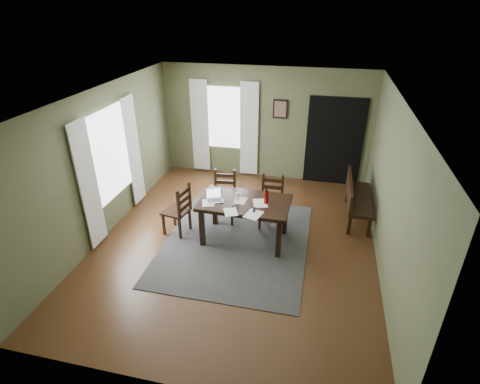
% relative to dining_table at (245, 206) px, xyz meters
% --- Properties ---
extents(ground, '(5.00, 6.00, 0.01)m').
position_rel_dining_table_xyz_m(ground, '(-0.13, -0.13, -0.72)').
color(ground, '#492C16').
extents(room_shell, '(5.02, 6.02, 2.71)m').
position_rel_dining_table_xyz_m(room_shell, '(-0.13, -0.13, 1.09)').
color(room_shell, '#575D3C').
rests_on(room_shell, ground).
extents(rug, '(2.60, 3.20, 0.01)m').
position_rel_dining_table_xyz_m(rug, '(-0.13, -0.13, -0.71)').
color(rug, '#373737').
rests_on(rug, ground).
extents(dining_table, '(1.64, 1.01, 0.81)m').
position_rel_dining_table_xyz_m(dining_table, '(0.00, 0.00, 0.00)').
color(dining_table, black).
rests_on(dining_table, rug).
extents(chair_end, '(0.53, 0.52, 1.02)m').
position_rel_dining_table_xyz_m(chair_end, '(-1.26, -0.07, -0.22)').
color(chair_end, black).
rests_on(chair_end, rug).
extents(chair_back_left, '(0.50, 0.50, 1.03)m').
position_rel_dining_table_xyz_m(chair_back_left, '(-0.56, 0.62, -0.21)').
color(chair_back_left, black).
rests_on(chair_back_left, rug).
extents(chair_back_right, '(0.45, 0.45, 1.02)m').
position_rel_dining_table_xyz_m(chair_back_right, '(0.39, 0.63, -0.22)').
color(chair_back_right, black).
rests_on(chair_back_right, rug).
extents(bench, '(0.48, 1.50, 0.84)m').
position_rel_dining_table_xyz_m(bench, '(2.02, 1.25, -0.21)').
color(bench, black).
rests_on(bench, ground).
extents(laptop, '(0.37, 0.34, 0.20)m').
position_rel_dining_table_xyz_m(laptop, '(-0.55, -0.07, 0.15)').
color(laptop, '#B7B7BC').
rests_on(laptop, dining_table).
extents(computer_mouse, '(0.08, 0.10, 0.03)m').
position_rel_dining_table_xyz_m(computer_mouse, '(-0.17, -0.22, 0.12)').
color(computer_mouse, '#3F3F42').
rests_on(computer_mouse, dining_table).
extents(tv_remote, '(0.06, 0.16, 0.02)m').
position_rel_dining_table_xyz_m(tv_remote, '(0.23, -0.28, 0.11)').
color(tv_remote, black).
rests_on(tv_remote, dining_table).
extents(drinking_glass, '(0.07, 0.07, 0.13)m').
position_rel_dining_table_xyz_m(drinking_glass, '(-0.14, 0.03, 0.17)').
color(drinking_glass, silver).
rests_on(drinking_glass, dining_table).
extents(water_bottle, '(0.11, 0.11, 0.28)m').
position_rel_dining_table_xyz_m(water_bottle, '(0.38, 0.01, 0.23)').
color(water_bottle, '#9A120B').
rests_on(water_bottle, dining_table).
extents(paper_a, '(0.28, 0.32, 0.00)m').
position_rel_dining_table_xyz_m(paper_a, '(-0.62, -0.20, 0.10)').
color(paper_a, white).
rests_on(paper_a, dining_table).
extents(paper_b, '(0.33, 0.38, 0.00)m').
position_rel_dining_table_xyz_m(paper_b, '(0.24, -0.42, 0.10)').
color(paper_b, white).
rests_on(paper_b, dining_table).
extents(paper_c, '(0.21, 0.27, 0.00)m').
position_rel_dining_table_xyz_m(paper_c, '(-0.08, 0.00, 0.10)').
color(paper_c, white).
rests_on(paper_c, dining_table).
extents(paper_d, '(0.32, 0.37, 0.00)m').
position_rel_dining_table_xyz_m(paper_d, '(0.28, -0.01, 0.10)').
color(paper_d, white).
rests_on(paper_d, dining_table).
extents(paper_e, '(0.31, 0.35, 0.00)m').
position_rel_dining_table_xyz_m(paper_e, '(-0.15, -0.43, 0.10)').
color(paper_e, white).
rests_on(paper_e, dining_table).
extents(window_left, '(0.01, 1.30, 1.70)m').
position_rel_dining_table_xyz_m(window_left, '(-2.60, 0.07, 0.73)').
color(window_left, white).
rests_on(window_left, ground).
extents(window_back, '(1.00, 0.01, 1.50)m').
position_rel_dining_table_xyz_m(window_back, '(-1.13, 2.84, 0.73)').
color(window_back, white).
rests_on(window_back, ground).
extents(curtain_left_near, '(0.03, 0.48, 2.30)m').
position_rel_dining_table_xyz_m(curtain_left_near, '(-2.57, -0.75, 0.48)').
color(curtain_left_near, silver).
rests_on(curtain_left_near, ground).
extents(curtain_left_far, '(0.03, 0.48, 2.30)m').
position_rel_dining_table_xyz_m(curtain_left_far, '(-2.57, 0.89, 0.48)').
color(curtain_left_far, silver).
rests_on(curtain_left_far, ground).
extents(curtain_back_left, '(0.44, 0.03, 2.30)m').
position_rel_dining_table_xyz_m(curtain_back_left, '(-1.75, 2.81, 0.48)').
color(curtain_back_left, silver).
rests_on(curtain_back_left, ground).
extents(curtain_back_right, '(0.44, 0.03, 2.30)m').
position_rel_dining_table_xyz_m(curtain_back_right, '(-0.51, 2.81, 0.48)').
color(curtain_back_right, silver).
rests_on(curtain_back_right, ground).
extents(framed_picture, '(0.34, 0.03, 0.44)m').
position_rel_dining_table_xyz_m(framed_picture, '(0.22, 2.84, 1.03)').
color(framed_picture, black).
rests_on(framed_picture, ground).
extents(doorway_back, '(1.30, 0.03, 2.10)m').
position_rel_dining_table_xyz_m(doorway_back, '(1.52, 2.84, 0.33)').
color(doorway_back, black).
rests_on(doorway_back, ground).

